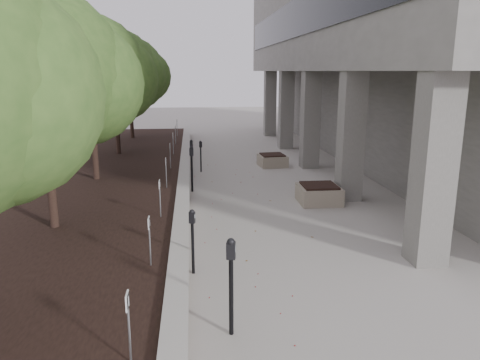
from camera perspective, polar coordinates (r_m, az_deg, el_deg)
ground at (r=8.84m, az=4.63°, el=-13.53°), size 90.00×90.00×0.00m
retaining_wall at (r=17.16m, az=-6.90°, el=0.67°), size 0.39×26.00×0.50m
planting_bed at (r=17.62m, az=-18.92°, el=0.20°), size 7.00×26.00×0.40m
crabapple_tree_2 at (r=11.27m, az=-23.18°, el=7.86°), size 4.60×4.00×5.44m
crabapple_tree_3 at (r=16.11m, az=-18.03°, el=9.62°), size 4.60×4.00×5.44m
crabapple_tree_4 at (r=21.02m, az=-15.25°, el=10.53°), size 4.60×4.00×5.44m
crabapple_tree_5 at (r=25.97m, az=-13.52°, el=11.08°), size 4.60×4.00×5.44m
parking_sign_1 at (r=6.16m, az=-13.62°, el=-17.45°), size 0.04×0.22×0.96m
parking_sign_2 at (r=8.85m, az=-11.14°, el=-7.50°), size 0.04×0.22×0.96m
parking_sign_3 at (r=11.70m, az=-9.90°, el=-2.28°), size 0.04×0.22×0.96m
parking_sign_4 at (r=14.60m, az=-9.15°, el=0.88°), size 0.04×0.22×0.96m
parking_sign_5 at (r=17.54m, az=-8.65°, el=2.98°), size 0.04×0.22×0.96m
parking_sign_6 at (r=20.50m, az=-8.29°, el=4.49°), size 0.04×0.22×0.96m
parking_sign_7 at (r=23.47m, az=-8.03°, el=5.61°), size 0.04×0.22×0.96m
parking_sign_8 at (r=26.44m, az=-7.82°, el=6.48°), size 0.04×0.22×0.96m
parking_meter_1 at (r=7.17m, az=-1.11°, el=-13.16°), size 0.18×0.14×1.58m
parking_meter_2 at (r=9.28m, az=-5.90°, el=-7.64°), size 0.16×0.13×1.35m
parking_meter_3 at (r=15.54m, az=-6.00°, el=1.37°), size 0.16×0.12×1.57m
parking_meter_4 at (r=18.44m, az=-6.03°, el=2.93°), size 0.15×0.12×1.35m
parking_meter_5 at (r=18.61m, az=-4.89°, el=2.94°), size 0.14×0.12×1.28m
planter_front at (r=14.46m, az=9.78°, el=-1.67°), size 1.25×1.25×0.58m
planter_back at (r=19.82m, az=4.04°, el=2.49°), size 1.23×1.23×0.53m
berry_scatter at (r=13.42m, az=0.31°, el=-3.89°), size 3.30×14.10×0.02m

